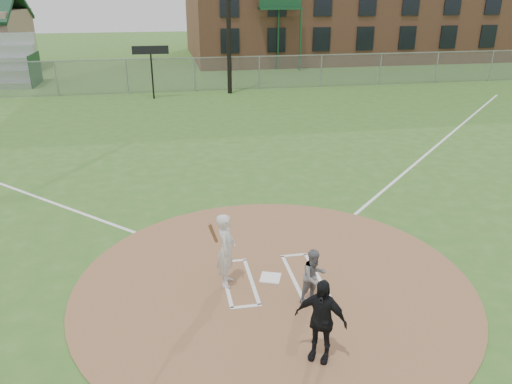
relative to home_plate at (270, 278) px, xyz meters
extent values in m
plane|color=#356322|center=(0.03, -0.17, -0.03)|extent=(140.00, 140.00, 0.00)
cylinder|color=#946846|center=(0.03, -0.17, -0.02)|extent=(8.40, 8.40, 0.02)
cube|color=white|center=(0.00, 0.00, 0.00)|extent=(0.55, 0.55, 0.03)
cube|color=white|center=(9.03, 8.83, -0.03)|extent=(17.04, 17.04, 0.01)
imported|color=slate|center=(0.65, -1.00, 0.56)|extent=(0.67, 0.60, 1.15)
imported|color=black|center=(0.27, -2.57, 0.74)|extent=(0.94, 0.80, 1.51)
cube|color=white|center=(-0.97, -0.02, -0.01)|extent=(0.08, 1.80, 0.01)
cube|color=white|center=(-0.42, -0.02, -0.01)|extent=(0.08, 1.80, 0.01)
cube|color=white|center=(-0.69, 0.88, -0.01)|extent=(0.62, 0.08, 0.01)
cube|color=white|center=(-0.69, -0.92, -0.01)|extent=(0.62, 0.08, 0.01)
cube|color=white|center=(1.03, -0.02, -0.01)|extent=(0.08, 1.80, 0.01)
cube|color=white|center=(0.48, -0.02, -0.01)|extent=(0.08, 1.80, 0.01)
cube|color=white|center=(0.75, 0.88, -0.01)|extent=(0.62, 0.08, 0.01)
cube|color=white|center=(0.75, -0.92, -0.01)|extent=(0.62, 0.08, 0.01)
imported|color=silver|center=(-0.94, -0.02, 0.79)|extent=(0.53, 0.67, 1.60)
cylinder|color=brown|center=(-1.24, -0.42, 1.42)|extent=(0.26, 0.59, 0.70)
cube|color=slate|center=(0.03, 21.83, 0.97)|extent=(56.00, 0.03, 2.00)
cube|color=gray|center=(0.03, 21.83, 1.97)|extent=(56.00, 0.06, 0.06)
cube|color=gray|center=(0.03, 21.83, 0.97)|extent=(56.08, 0.08, 2.00)
cube|color=#194728|center=(-9.97, 26.03, 0.97)|extent=(0.08, 3.20, 2.00)
cube|color=#194728|center=(7.03, 29.17, 4.47)|extent=(3.20, 1.00, 0.15)
cube|color=#194728|center=(7.03, 29.67, 2.22)|extent=(0.12, 0.12, 4.50)
cube|color=#194728|center=(8.53, 28.72, 2.22)|extent=(0.12, 0.12, 4.50)
cube|color=#194728|center=(7.03, 29.17, 5.02)|extent=(3.20, 0.08, 1.00)
cylinder|color=black|center=(-2.47, 20.03, 1.27)|extent=(0.10, 0.10, 2.60)
cube|color=black|center=(-2.47, 20.03, 2.67)|extent=(2.00, 0.10, 0.45)
camera|label=1|loc=(-2.03, -9.03, 5.76)|focal=35.00mm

